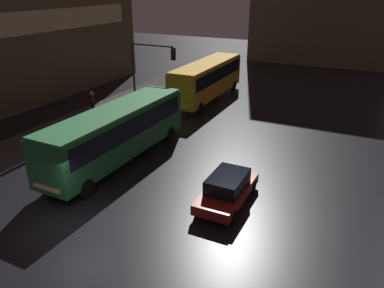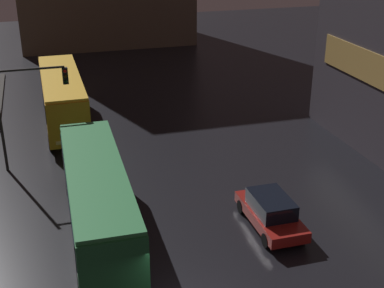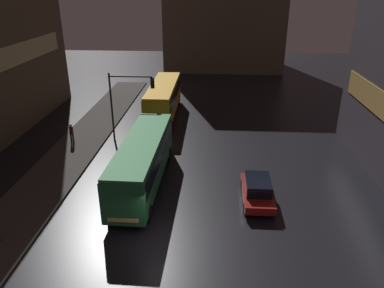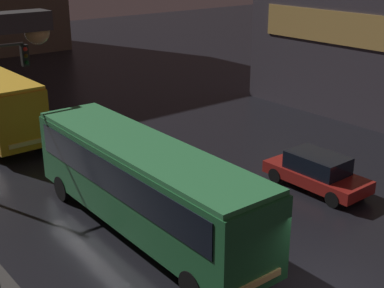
{
  "view_description": "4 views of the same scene",
  "coord_description": "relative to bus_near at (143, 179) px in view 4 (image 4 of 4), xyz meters",
  "views": [
    {
      "loc": [
        10.71,
        -10.07,
        9.92
      ],
      "look_at": [
        2.19,
        7.31,
        1.57
      ],
      "focal_mm": 35.0,
      "sensor_mm": 36.0,
      "label": 1
    },
    {
      "loc": [
        -3.97,
        -14.24,
        13.21
      ],
      "look_at": [
        3.09,
        9.91,
        2.24
      ],
      "focal_mm": 50.0,
      "sensor_mm": 36.0,
      "label": 2
    },
    {
      "loc": [
        2.52,
        -15.88,
        12.81
      ],
      "look_at": [
        0.95,
        8.1,
        2.38
      ],
      "focal_mm": 35.0,
      "sensor_mm": 36.0,
      "label": 3
    },
    {
      "loc": [
        -11.41,
        -7.55,
        9.42
      ],
      "look_at": [
        1.38,
        8.12,
        1.95
      ],
      "focal_mm": 50.0,
      "sensor_mm": 36.0,
      "label": 4
    }
  ],
  "objects": [
    {
      "name": "street_lamp_sidewalk",
      "position": [
        -7.13,
        -7.27,
        3.68
      ],
      "size": [
        1.25,
        0.36,
        8.55
      ],
      "color": "#2D2D2D",
      "rests_on": "sidewalk_left"
    },
    {
      "name": "car_taxi",
      "position": [
        7.54,
        -1.5,
        -1.26
      ],
      "size": [
        1.87,
        4.36,
        1.51
      ],
      "rotation": [
        0.0,
        0.0,
        3.14
      ],
      "color": "maroon",
      "rests_on": "ground"
    },
    {
      "name": "bus_near",
      "position": [
        0.0,
        0.0,
        0.0
      ],
      "size": [
        2.68,
        11.18,
        3.3
      ],
      "rotation": [
        0.0,
        0.0,
        3.12
      ],
      "color": "#236B38",
      "rests_on": "ground"
    }
  ]
}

